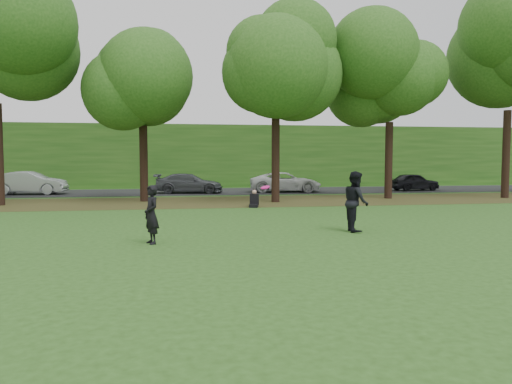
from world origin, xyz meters
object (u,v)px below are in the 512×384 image
(frisbee, at_px, (265,187))
(seated_person, at_px, (254,201))
(player_left, at_px, (151,215))
(player_right, at_px, (356,201))

(frisbee, relative_size, seated_person, 0.33)
(player_left, height_order, seated_person, player_left)
(player_left, xyz_separation_m, player_right, (6.47, 1.29, 0.16))
(player_left, bearing_deg, frisbee, 76.00)
(player_right, distance_m, frisbee, 3.27)
(seated_person, bearing_deg, frisbee, -81.72)
(player_left, xyz_separation_m, seated_person, (4.52, 9.72, -0.51))
(player_left, height_order, frisbee, player_left)
(player_left, bearing_deg, player_right, 77.89)
(frisbee, xyz_separation_m, seated_person, (1.19, 9.17, -1.20))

